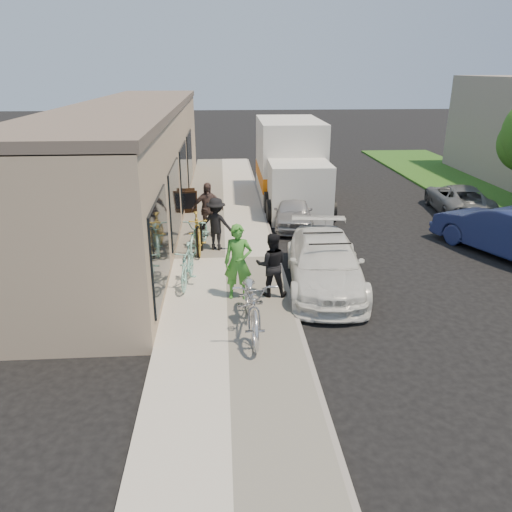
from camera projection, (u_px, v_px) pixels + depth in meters
name	position (u px, v px, depth m)	size (l,w,h in m)	color
ground	(310.00, 305.00, 12.06)	(120.00, 120.00, 0.00)	black
sidewalk	(225.00, 260.00, 14.70)	(3.00, 34.00, 0.15)	#BAB4A7
curb	(278.00, 259.00, 14.81)	(0.12, 34.00, 0.13)	gray
storefront	(135.00, 162.00, 18.43)	(3.60, 20.00, 4.22)	tan
bike_rack	(199.00, 236.00, 14.75)	(0.17, 0.65, 0.93)	black
sandwich_board	(189.00, 201.00, 19.09)	(0.65, 0.65, 0.89)	#311B0D
sedan_white	(325.00, 263.00, 12.87)	(2.31, 4.74, 1.37)	white
sedan_silver	(293.00, 211.00, 17.92)	(1.35, 3.35, 1.14)	#9C9CA1
moving_truck	(291.00, 167.00, 20.99)	(2.64, 6.84, 3.35)	silver
far_car_blue	(506.00, 231.00, 15.12)	(1.59, 4.56, 1.50)	navy
far_car_gray	(458.00, 199.00, 19.60)	(1.88, 4.07, 1.13)	#55585A
tandem_bike	(252.00, 302.00, 10.40)	(0.88, 2.52, 1.32)	silver
woman_rider	(238.00, 262.00, 11.81)	(0.67, 0.44, 1.84)	#3C8E2F
man_standing	(272.00, 265.00, 11.99)	(0.77, 0.60, 1.59)	black
cruiser_bike_a	(187.00, 265.00, 12.71)	(0.48, 1.71, 1.03)	#8DD3C3
cruiser_bike_b	(199.00, 233.00, 15.19)	(0.69, 1.97, 1.03)	#8DD3C3
cruiser_bike_c	(197.00, 233.00, 15.07)	(0.53, 1.88, 1.13)	gold
bystander_a	(216.00, 224.00, 15.09)	(1.04, 0.60, 1.61)	black
bystander_b	(207.00, 209.00, 16.30)	(1.05, 0.44, 1.79)	brown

